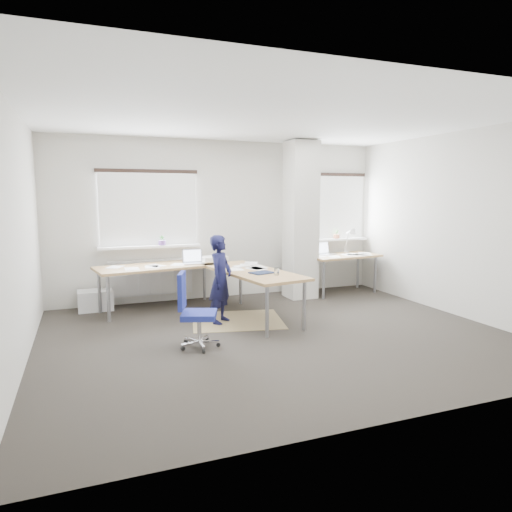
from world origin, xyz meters
name	(u,v)px	position (x,y,z in m)	size (l,w,h in m)	color
ground	(277,335)	(0.00, 0.00, 0.00)	(6.00, 6.00, 0.00)	black
room_shell	(277,202)	(0.18, 0.45, 1.75)	(6.04, 5.04, 2.82)	beige
floor_mat	(237,320)	(-0.27, 0.84, 0.00)	(1.31, 1.11, 0.01)	olive
white_crate	(95,300)	(-2.21, 2.25, 0.16)	(0.54, 0.38, 0.32)	white
desk_main	(207,270)	(-0.57, 1.42, 0.69)	(2.82, 2.63, 0.96)	olive
desk_side	(342,257)	(2.19, 1.98, 0.69)	(1.47, 0.86, 1.22)	olive
task_chair	(196,327)	(-1.12, -0.11, 0.26)	(0.53, 0.52, 0.93)	navy
person	(221,279)	(-0.52, 0.84, 0.64)	(0.47, 0.31, 1.28)	black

